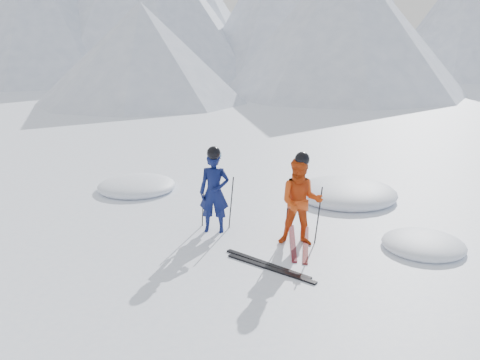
% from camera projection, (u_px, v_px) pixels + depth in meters
% --- Properties ---
extents(ground, '(160.00, 160.00, 0.00)m').
position_uv_depth(ground, '(348.00, 262.00, 8.51)').
color(ground, white).
rests_on(ground, ground).
extents(skier_blue, '(0.64, 0.50, 1.57)m').
position_uv_depth(skier_blue, '(214.00, 192.00, 9.65)').
color(skier_blue, '#0B1446').
rests_on(skier_blue, ground).
extents(skier_red, '(0.90, 0.77, 1.61)m').
position_uv_depth(skier_red, '(301.00, 202.00, 9.02)').
color(skier_red, '#CC4110').
rests_on(skier_red, ground).
extents(pole_blue_left, '(0.11, 0.08, 1.04)m').
position_uv_depth(pole_blue_left, '(203.00, 201.00, 9.95)').
color(pole_blue_left, black).
rests_on(pole_blue_left, ground).
extents(pole_blue_right, '(0.11, 0.07, 1.04)m').
position_uv_depth(pole_blue_right, '(231.00, 203.00, 9.87)').
color(pole_blue_right, black).
rests_on(pole_blue_right, ground).
extents(pole_red_left, '(0.11, 0.09, 1.07)m').
position_uv_depth(pole_red_left, '(287.00, 210.00, 9.42)').
color(pole_red_left, black).
rests_on(pole_red_left, ground).
extents(pole_red_right, '(0.11, 0.08, 1.07)m').
position_uv_depth(pole_red_right, '(318.00, 215.00, 9.14)').
color(pole_red_right, black).
rests_on(pole_red_right, ground).
extents(ski_worn_left, '(0.54, 1.66, 0.03)m').
position_uv_depth(ski_worn_left, '(293.00, 242.00, 9.28)').
color(ski_worn_left, black).
rests_on(ski_worn_left, ground).
extents(ski_worn_right, '(0.42, 1.68, 0.03)m').
position_uv_depth(ski_worn_right, '(306.00, 244.00, 9.20)').
color(ski_worn_right, black).
rests_on(ski_worn_right, ground).
extents(ski_loose_a, '(1.62, 0.68, 0.03)m').
position_uv_depth(ski_loose_a, '(267.00, 264.00, 8.40)').
color(ski_loose_a, black).
rests_on(ski_loose_a, ground).
extents(ski_loose_b, '(1.64, 0.63, 0.03)m').
position_uv_depth(ski_loose_b, '(270.00, 268.00, 8.23)').
color(ski_loose_b, black).
rests_on(ski_loose_b, ground).
extents(snow_lumps, '(8.36, 4.44, 0.52)m').
position_uv_depth(snow_lumps, '(288.00, 200.00, 11.71)').
color(snow_lumps, white).
rests_on(snow_lumps, ground).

